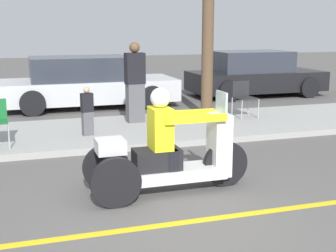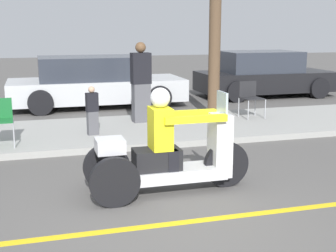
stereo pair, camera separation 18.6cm
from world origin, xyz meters
name	(u,v)px [view 2 (the right image)]	position (x,y,z in m)	size (l,w,h in m)	color
ground_plane	(174,224)	(0.00, 0.00, 0.00)	(60.00, 60.00, 0.00)	#565451
lane_stripe	(193,221)	(0.22, 0.00, 0.00)	(24.00, 0.12, 0.01)	gold
sidewalk_strip	(110,132)	(0.00, 4.60, 0.06)	(28.00, 2.80, 0.12)	#9E9E99
motorcycle_trike	(168,155)	(0.22, 1.02, 0.51)	(2.25, 0.76, 1.42)	black
spectator_near_curb	(92,112)	(-0.39, 4.20, 0.58)	(0.25, 0.18, 0.95)	#515156
spectator_mid_group	(141,84)	(0.80, 5.17, 0.96)	(0.43, 0.28, 1.74)	#515156
folding_chair_curbside	(250,95)	(3.35, 5.02, 0.62)	(0.50, 0.50, 0.82)	#A5A8AD
folding_chair_set_back	(0,117)	(-2.05, 3.85, 0.62)	(0.48, 0.48, 0.82)	#A5A8AD
parked_car_lot_center	(94,83)	(0.15, 8.16, 0.66)	(4.74, 2.08, 1.38)	silver
parked_car_lot_far	(263,75)	(5.56, 8.66, 0.67)	(4.24, 2.02, 1.42)	black
tree_trunk	(215,41)	(2.74, 5.77, 1.83)	(0.28, 0.28, 3.43)	brown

